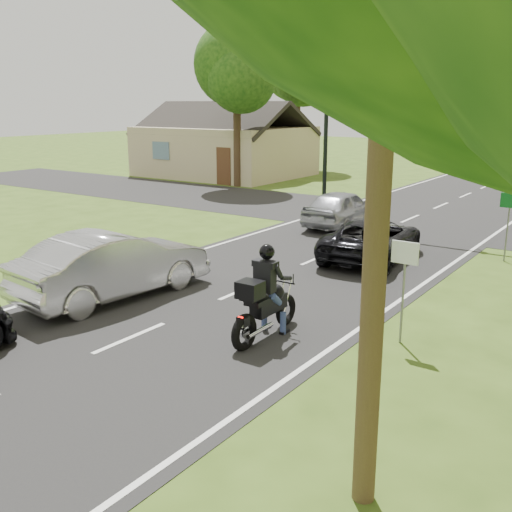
{
  "coord_description": "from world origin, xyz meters",
  "views": [
    {
      "loc": [
        8.79,
        -8.06,
        4.77
      ],
      "look_at": [
        1.11,
        3.0,
        1.3
      ],
      "focal_mm": 42.0,
      "sensor_mm": 36.0,
      "label": 1
    }
  ],
  "objects_px": {
    "silver_suv": "(341,208)",
    "utility_pole_near": "(385,71)",
    "motorcycle_rider": "(264,302)",
    "dark_suv": "(372,239)",
    "sign_green": "(509,210)",
    "silver_sedan": "(114,264)",
    "traffic_signal": "(490,121)",
    "sign_white": "(404,267)"
  },
  "relations": [
    {
      "from": "silver_sedan",
      "to": "dark_suv",
      "type": "bearing_deg",
      "value": -111.73
    },
    {
      "from": "motorcycle_rider",
      "to": "silver_suv",
      "type": "relative_size",
      "value": 0.55
    },
    {
      "from": "motorcycle_rider",
      "to": "sign_white",
      "type": "height_order",
      "value": "sign_white"
    },
    {
      "from": "silver_suv",
      "to": "traffic_signal",
      "type": "xyz_separation_m",
      "value": [
        5.06,
        1.04,
        3.4
      ]
    },
    {
      "from": "silver_suv",
      "to": "sign_green",
      "type": "bearing_deg",
      "value": 161.87
    },
    {
      "from": "traffic_signal",
      "to": "utility_pole_near",
      "type": "height_order",
      "value": "utility_pole_near"
    },
    {
      "from": "motorcycle_rider",
      "to": "dark_suv",
      "type": "distance_m",
      "value": 7.33
    },
    {
      "from": "silver_sedan",
      "to": "traffic_signal",
      "type": "xyz_separation_m",
      "value": [
        5.67,
        12.27,
        3.29
      ]
    },
    {
      "from": "traffic_signal",
      "to": "utility_pole_near",
      "type": "relative_size",
      "value": 0.64
    },
    {
      "from": "silver_suv",
      "to": "utility_pole_near",
      "type": "height_order",
      "value": "utility_pole_near"
    },
    {
      "from": "dark_suv",
      "to": "silver_sedan",
      "type": "xyz_separation_m",
      "value": [
        -3.75,
        -7.17,
        0.19
      ]
    },
    {
      "from": "silver_suv",
      "to": "sign_green",
      "type": "height_order",
      "value": "sign_green"
    },
    {
      "from": "dark_suv",
      "to": "sign_green",
      "type": "height_order",
      "value": "sign_green"
    },
    {
      "from": "silver_sedan",
      "to": "sign_white",
      "type": "distance_m",
      "value": 7.18
    },
    {
      "from": "sign_green",
      "to": "motorcycle_rider",
      "type": "bearing_deg",
      "value": -105.7
    },
    {
      "from": "utility_pole_near",
      "to": "sign_green",
      "type": "relative_size",
      "value": 4.71
    },
    {
      "from": "silver_sedan",
      "to": "sign_white",
      "type": "xyz_separation_m",
      "value": [
        7.03,
        1.25,
        0.75
      ]
    },
    {
      "from": "traffic_signal",
      "to": "utility_pole_near",
      "type": "xyz_separation_m",
      "value": [
        2.86,
        -16.0,
        0.95
      ]
    },
    {
      "from": "dark_suv",
      "to": "utility_pole_near",
      "type": "height_order",
      "value": "utility_pole_near"
    },
    {
      "from": "motorcycle_rider",
      "to": "silver_sedan",
      "type": "xyz_separation_m",
      "value": [
        -4.6,
        0.1,
        0.05
      ]
    },
    {
      "from": "motorcycle_rider",
      "to": "dark_suv",
      "type": "height_order",
      "value": "motorcycle_rider"
    },
    {
      "from": "silver_sedan",
      "to": "silver_suv",
      "type": "relative_size",
      "value": 1.19
    },
    {
      "from": "dark_suv",
      "to": "traffic_signal",
      "type": "height_order",
      "value": "traffic_signal"
    },
    {
      "from": "motorcycle_rider",
      "to": "traffic_signal",
      "type": "relative_size",
      "value": 0.37
    },
    {
      "from": "utility_pole_near",
      "to": "silver_sedan",
      "type": "bearing_deg",
      "value": 156.4
    },
    {
      "from": "dark_suv",
      "to": "sign_green",
      "type": "xyz_separation_m",
      "value": [
        3.48,
        2.08,
        0.94
      ]
    },
    {
      "from": "dark_suv",
      "to": "silver_sedan",
      "type": "relative_size",
      "value": 0.92
    },
    {
      "from": "sign_white",
      "to": "utility_pole_near",
      "type": "bearing_deg",
      "value": -73.24
    },
    {
      "from": "motorcycle_rider",
      "to": "utility_pole_near",
      "type": "height_order",
      "value": "utility_pole_near"
    },
    {
      "from": "motorcycle_rider",
      "to": "dark_suv",
      "type": "relative_size",
      "value": 0.5
    },
    {
      "from": "sign_white",
      "to": "sign_green",
      "type": "bearing_deg",
      "value": 88.57
    },
    {
      "from": "silver_suv",
      "to": "sign_white",
      "type": "height_order",
      "value": "sign_white"
    },
    {
      "from": "dark_suv",
      "to": "sign_green",
      "type": "distance_m",
      "value": 4.16
    },
    {
      "from": "sign_white",
      "to": "traffic_signal",
      "type": "bearing_deg",
      "value": 97.05
    },
    {
      "from": "traffic_signal",
      "to": "silver_sedan",
      "type": "bearing_deg",
      "value": -114.8
    },
    {
      "from": "traffic_signal",
      "to": "silver_suv",
      "type": "bearing_deg",
      "value": -168.41
    },
    {
      "from": "dark_suv",
      "to": "utility_pole_near",
      "type": "xyz_separation_m",
      "value": [
        4.78,
        -10.9,
        4.43
      ]
    },
    {
      "from": "silver_sedan",
      "to": "utility_pole_near",
      "type": "xyz_separation_m",
      "value": [
        8.53,
        -3.73,
        4.24
      ]
    },
    {
      "from": "motorcycle_rider",
      "to": "utility_pole_near",
      "type": "xyz_separation_m",
      "value": [
        3.93,
        -3.62,
        4.29
      ]
    },
    {
      "from": "motorcycle_rider",
      "to": "sign_white",
      "type": "bearing_deg",
      "value": 28.15
    },
    {
      "from": "silver_sedan",
      "to": "silver_suv",
      "type": "distance_m",
      "value": 11.25
    },
    {
      "from": "silver_suv",
      "to": "utility_pole_near",
      "type": "distance_m",
      "value": 17.48
    }
  ]
}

